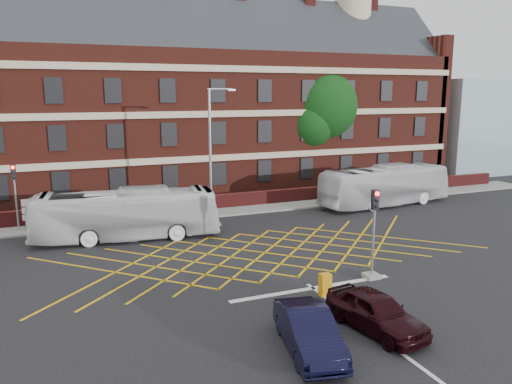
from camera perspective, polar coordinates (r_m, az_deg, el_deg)
name	(u,v)px	position (r m, az deg, el deg)	size (l,w,h in m)	color
ground	(280,264)	(25.93, 2.77, -8.23)	(120.00, 120.00, 0.00)	black
victorian_building	(178,102)	(45.38, -8.90, 10.13)	(51.00, 12.17, 20.40)	#501C14
boundary_wall	(206,203)	(37.51, -5.68, -1.24)	(56.00, 0.50, 1.10)	#521616
far_pavement	(211,212)	(36.69, -5.22, -2.31)	(60.00, 3.00, 0.12)	slate
glass_block	(474,125)	(62.02, 23.63, 6.99)	(14.00, 10.00, 10.00)	#99B2BF
box_junction_hatching	(265,253)	(27.66, 1.00, -6.94)	(11.50, 0.12, 0.02)	#CC990C
stop_line	(313,288)	(23.02, 6.54, -10.86)	(8.00, 0.30, 0.02)	silver
centre_line	(408,358)	(18.18, 16.95, -17.67)	(0.15, 14.00, 0.02)	silver
bus_left	(126,214)	(30.80, -14.62, -2.49)	(2.55, 10.89, 3.03)	silver
bus_right	(385,186)	(40.02, 14.53, 0.71)	(2.61, 11.17, 3.11)	silver
car_navy	(309,331)	(17.66, 6.03, -15.51)	(1.53, 4.39, 1.45)	black
car_maroon	(376,311)	(19.44, 13.55, -13.13)	(1.73, 4.29, 1.46)	black
deciduous_tree	(319,111)	(46.12, 7.26, 9.13)	(7.25, 6.80, 10.88)	black
traffic_light_near	(373,242)	(24.14, 13.24, -5.62)	(0.70, 0.70, 4.27)	slate
traffic_light_far	(16,204)	(34.82, -25.70, -1.26)	(0.70, 0.70, 4.27)	slate
street_lamp	(212,179)	(32.80, -5.09, 1.45)	(2.25, 1.00, 8.94)	slate
direction_signs	(31,210)	(34.43, -24.29, -1.93)	(1.10, 0.16, 2.20)	gray
utility_cabinet	(325,285)	(22.17, 7.89, -10.45)	(0.48, 0.36, 0.99)	#CC850C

